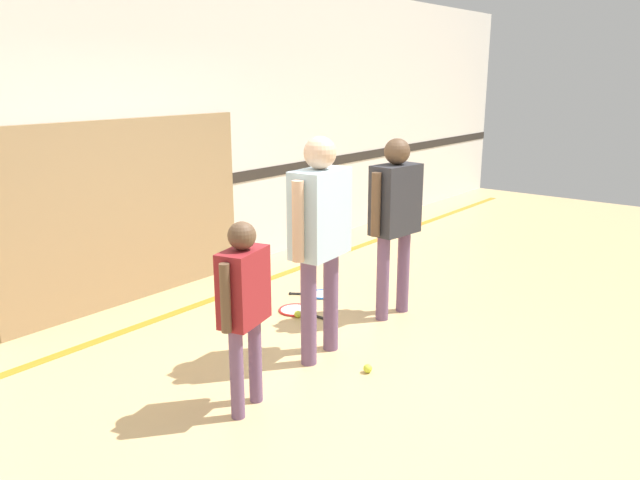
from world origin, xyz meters
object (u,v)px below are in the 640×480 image
(person_student_right, at_px, (395,209))
(person_instructor, at_px, (320,225))
(racket_second_spare, at_px, (320,294))
(person_student_left, at_px, (244,297))
(racket_spare_on_floor, at_px, (297,310))
(tennis_ball_near_instructor, at_px, (368,368))
(tennis_ball_by_spare_racket, at_px, (298,314))

(person_student_right, bearing_deg, person_instructor, 7.68)
(person_instructor, relative_size, racket_second_spare, 3.69)
(person_instructor, height_order, person_student_right, person_instructor)
(person_student_left, bearing_deg, person_student_right, -10.12)
(person_student_right, bearing_deg, racket_second_spare, -83.20)
(racket_spare_on_floor, bearing_deg, person_instructor, -38.02)
(person_instructor, distance_m, racket_spare_on_floor, 1.43)
(person_instructor, bearing_deg, person_student_right, -4.42)
(person_instructor, distance_m, person_student_left, 0.97)
(tennis_ball_near_instructor, bearing_deg, person_student_right, 23.63)
(racket_second_spare, height_order, tennis_ball_near_instructor, tennis_ball_near_instructor)
(person_student_right, xyz_separation_m, racket_second_spare, (-0.00, 0.85, -0.99))
(racket_second_spare, xyz_separation_m, tennis_ball_near_instructor, (-1.09, -1.32, 0.02))
(person_student_left, relative_size, tennis_ball_by_spare_racket, 19.30)
(tennis_ball_near_instructor, bearing_deg, person_instructor, 89.58)
(racket_spare_on_floor, relative_size, tennis_ball_near_instructor, 7.82)
(person_student_left, height_order, racket_second_spare, person_student_left)
(racket_spare_on_floor, bearing_deg, person_student_left, -59.48)
(person_instructor, distance_m, racket_second_spare, 1.74)
(person_instructor, relative_size, person_student_left, 1.35)
(person_student_left, relative_size, racket_spare_on_floor, 2.47)
(person_instructor, relative_size, tennis_ball_near_instructor, 26.00)
(person_instructor, height_order, person_student_left, person_instructor)
(racket_second_spare, bearing_deg, person_student_right, 145.03)
(racket_spare_on_floor, height_order, tennis_ball_by_spare_racket, tennis_ball_by_spare_racket)
(racket_second_spare, bearing_deg, racket_spare_on_floor, 66.76)
(person_instructor, xyz_separation_m, tennis_ball_near_instructor, (-0.00, -0.46, -1.03))
(person_student_right, relative_size, racket_second_spare, 3.47)
(person_student_left, bearing_deg, tennis_ball_near_instructor, -33.96)
(racket_spare_on_floor, distance_m, racket_second_spare, 0.49)
(tennis_ball_near_instructor, distance_m, tennis_ball_by_spare_racket, 1.22)
(racket_second_spare, bearing_deg, person_student_left, 81.05)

